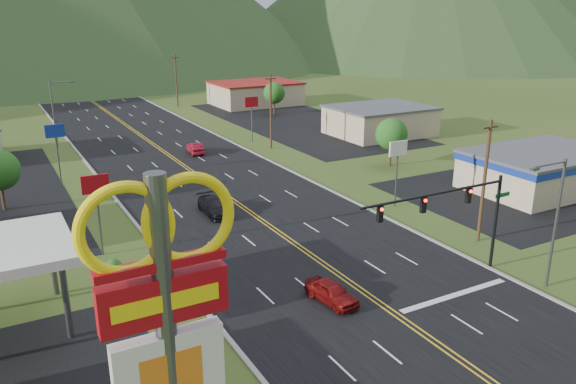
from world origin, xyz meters
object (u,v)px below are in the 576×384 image
pylon_sign (167,334)px  streetlight_east (554,216)px  car_dark_mid (215,207)px  car_red_far (195,148)px  traffic_signal (456,207)px  streetlight_west (55,109)px  car_red_near (332,293)px

pylon_sign → streetlight_east: bearing=15.8°
car_dark_mid → streetlight_east: bearing=-58.9°
pylon_sign → car_red_far: bearing=69.7°
traffic_signal → streetlight_west: streetlight_west is taller
car_red_near → car_dark_mid: car_dark_mid is taller
streetlight_west → car_red_far: streetlight_west is taller
streetlight_east → car_red_near: size_ratio=2.21×
pylon_sign → streetlight_east: pylon_sign is taller
car_red_far → traffic_signal: bearing=101.1°
streetlight_east → car_red_far: size_ratio=2.08×
car_dark_mid → car_red_far: 23.73m
streetlight_east → car_red_far: 47.94m
streetlight_east → streetlight_west: 64.21m
car_red_near → car_red_far: bearing=72.9°
pylon_sign → streetlight_west: (5.32, 68.00, -4.12)m
traffic_signal → car_red_far: size_ratio=3.02×
streetlight_east → car_red_far: bearing=99.4°
pylon_sign → streetlight_east: size_ratio=1.56×
traffic_signal → car_red_far: 43.45m
car_red_near → car_dark_mid: bearing=82.2°
streetlight_west → car_red_near: size_ratio=2.21×
car_dark_mid → pylon_sign: bearing=-112.7°
streetlight_east → streetlight_west: size_ratio=1.00×
streetlight_west → car_red_far: (15.03, -12.91, -4.47)m
streetlight_west → pylon_sign: bearing=-94.5°
car_dark_mid → car_red_near: bearing=-88.1°
traffic_signal → streetlight_west: (-18.16, 56.00, -0.15)m
car_red_near → pylon_sign: bearing=-146.4°
traffic_signal → car_red_far: traffic_signal is taller
car_red_far → car_dark_mid: bearing=81.3°
traffic_signal → car_red_near: size_ratio=3.22×
streetlight_west → car_red_far: bearing=-40.7°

